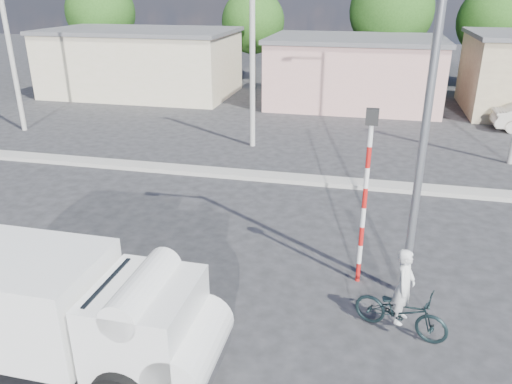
% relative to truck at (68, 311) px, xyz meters
% --- Properties ---
extents(ground_plane, '(120.00, 120.00, 0.00)m').
position_rel_truck_xyz_m(ground_plane, '(1.95, 2.85, -1.30)').
color(ground_plane, '#252527').
rests_on(ground_plane, ground).
extents(median, '(40.00, 0.80, 0.16)m').
position_rel_truck_xyz_m(median, '(1.95, 10.85, -1.22)').
color(median, '#99968E').
rests_on(median, ground).
extents(truck, '(5.70, 2.36, 2.35)m').
position_rel_truck_xyz_m(truck, '(0.00, 0.00, 0.00)').
color(truck, black).
rests_on(truck, ground).
extents(bicycle, '(2.09, 1.28, 1.04)m').
position_rel_truck_xyz_m(bicycle, '(6.08, 2.52, -0.78)').
color(bicycle, black).
rests_on(bicycle, ground).
extents(cyclist, '(0.57, 0.70, 1.66)m').
position_rel_truck_xyz_m(cyclist, '(6.08, 2.52, -0.47)').
color(cyclist, silver).
rests_on(cyclist, ground).
extents(traffic_pole, '(0.28, 0.18, 4.36)m').
position_rel_truck_xyz_m(traffic_pole, '(5.15, 4.35, 1.29)').
color(traffic_pole, red).
rests_on(traffic_pole, ground).
extents(streetlight, '(2.34, 0.22, 9.00)m').
position_rel_truck_xyz_m(streetlight, '(6.09, 4.05, 3.66)').
color(streetlight, slate).
rests_on(streetlight, ground).
extents(building_row, '(37.80, 7.30, 4.44)m').
position_rel_truck_xyz_m(building_row, '(3.05, 24.85, 0.83)').
color(building_row, beige).
rests_on(building_row, ground).
extents(tree_row, '(43.62, 7.43, 8.42)m').
position_rel_truck_xyz_m(tree_row, '(5.71, 31.30, 3.69)').
color(tree_row, '#38281E').
rests_on(tree_row, ground).
extents(utility_poles, '(35.40, 0.24, 8.00)m').
position_rel_truck_xyz_m(utility_poles, '(5.20, 14.85, 2.77)').
color(utility_poles, '#99968E').
rests_on(utility_poles, ground).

